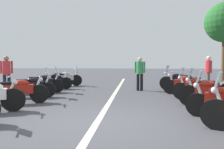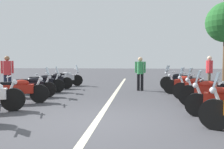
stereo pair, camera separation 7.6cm
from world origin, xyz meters
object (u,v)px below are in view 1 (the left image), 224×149
(motorcycle_left_row_2, at_px, (16,90))
(motorcycle_right_row_4, at_px, (188,84))
(motorcycle_left_row_3, at_px, (30,86))
(traffic_cone_1, at_px, (21,84))
(motorcycle_right_row_3, at_px, (200,88))
(bystander_0, at_px, (209,70))
(bystander_1, at_px, (140,71))
(bystander_2, at_px, (7,71))
(motorcycle_right_row_2, at_px, (213,92))
(motorcycle_left_row_4, at_px, (41,83))
(motorcycle_left_row_6, at_px, (64,78))
(motorcycle_right_row_5, at_px, (181,81))
(motorcycle_left_row_5, at_px, (53,81))

(motorcycle_left_row_2, bearing_deg, motorcycle_right_row_4, 4.98)
(motorcycle_left_row_3, distance_m, traffic_cone_1, 2.74)
(motorcycle_right_row_3, bearing_deg, bystander_0, -86.82)
(motorcycle_left_row_3, relative_size, bystander_1, 1.25)
(bystander_2, bearing_deg, bystander_1, 70.04)
(motorcycle_left_row_3, distance_m, motorcycle_right_row_2, 6.62)
(motorcycle_left_row_3, distance_m, motorcycle_left_row_4, 1.33)
(motorcycle_right_row_3, distance_m, bystander_1, 3.43)
(motorcycle_left_row_4, distance_m, motorcycle_right_row_4, 6.43)
(motorcycle_left_row_2, xyz_separation_m, motorcycle_left_row_6, (5.47, 0.09, 0.01))
(motorcycle_left_row_4, distance_m, motorcycle_right_row_3, 6.70)
(bystander_0, distance_m, bystander_1, 3.50)
(motorcycle_right_row_4, bearing_deg, motorcycle_right_row_5, -66.46)
(bystander_0, xyz_separation_m, bystander_2, (-2.24, 9.34, -0.02))
(motorcycle_left_row_5, distance_m, motorcycle_right_row_4, 6.54)
(motorcycle_left_row_5, xyz_separation_m, motorcycle_right_row_5, (-0.03, -6.36, 0.03))
(motorcycle_left_row_2, height_order, bystander_1, bystander_1)
(motorcycle_left_row_6, relative_size, motorcycle_right_row_4, 1.01)
(traffic_cone_1, bearing_deg, motorcycle_left_row_2, -155.16)
(motorcycle_left_row_2, distance_m, motorcycle_left_row_4, 2.64)
(motorcycle_left_row_3, bearing_deg, motorcycle_left_row_6, 74.16)
(motorcycle_right_row_2, distance_m, motorcycle_right_row_3, 1.30)
(traffic_cone_1, distance_m, bystander_1, 5.90)
(motorcycle_left_row_3, bearing_deg, motorcycle_right_row_3, -15.86)
(motorcycle_left_row_3, height_order, motorcycle_right_row_5, motorcycle_right_row_5)
(motorcycle_right_row_4, distance_m, bystander_2, 7.90)
(motorcycle_right_row_5, distance_m, traffic_cone_1, 7.82)
(motorcycle_left_row_6, relative_size, bystander_0, 1.21)
(motorcycle_left_row_3, relative_size, motorcycle_right_row_5, 1.03)
(motorcycle_right_row_2, xyz_separation_m, motorcycle_right_row_3, (1.29, 0.04, -0.01))
(motorcycle_right_row_3, xyz_separation_m, bystander_2, (1.14, 8.00, 0.51))
(motorcycle_left_row_6, distance_m, bystander_1, 4.60)
(motorcycle_right_row_2, bearing_deg, motorcycle_right_row_4, -65.69)
(motorcycle_left_row_2, bearing_deg, bystander_0, 13.26)
(motorcycle_left_row_2, relative_size, traffic_cone_1, 3.43)
(motorcycle_left_row_6, distance_m, motorcycle_right_row_4, 6.90)
(motorcycle_left_row_3, relative_size, motorcycle_left_row_6, 1.00)
(traffic_cone_1, relative_size, bystander_2, 0.37)
(motorcycle_left_row_6, relative_size, bystander_2, 1.22)
(motorcycle_right_row_5, relative_size, traffic_cone_1, 3.22)
(motorcycle_right_row_4, distance_m, traffic_cone_1, 7.89)
(motorcycle_right_row_3, bearing_deg, motorcycle_left_row_3, 24.14)
(motorcycle_left_row_2, relative_size, motorcycle_left_row_4, 1.02)
(motorcycle_left_row_5, distance_m, bystander_0, 7.88)
(motorcycle_right_row_2, height_order, motorcycle_right_row_5, motorcycle_right_row_5)
(bystander_0, bearing_deg, motorcycle_left_row_3, 38.61)
(motorcycle_right_row_5, height_order, bystander_0, bystander_0)
(motorcycle_right_row_2, xyz_separation_m, bystander_1, (3.97, 2.14, 0.47))
(motorcycle_left_row_3, relative_size, motorcycle_left_row_5, 1.04)
(motorcycle_left_row_4, height_order, bystander_0, bystander_0)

